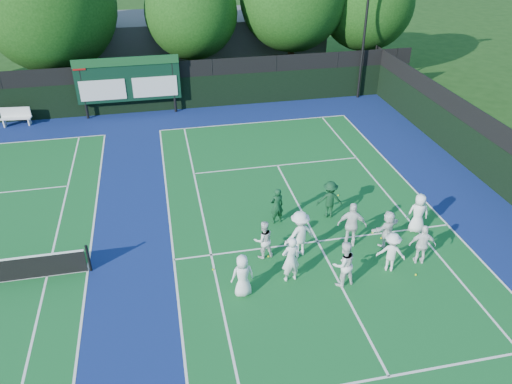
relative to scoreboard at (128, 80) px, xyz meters
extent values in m
plane|color=#16380F|center=(7.01, -15.59, -2.19)|extent=(120.00, 120.00, 0.00)
cube|color=navy|center=(1.01, -14.59, -2.19)|extent=(34.00, 32.00, 0.01)
cube|color=#125A24|center=(7.01, -14.59, -2.18)|extent=(10.97, 23.77, 0.00)
cube|color=silver|center=(7.01, -2.70, -2.18)|extent=(10.97, 0.08, 0.00)
cube|color=silver|center=(1.53, -14.59, -2.18)|extent=(0.08, 23.77, 0.00)
cube|color=silver|center=(12.50, -14.59, -2.18)|extent=(0.08, 23.77, 0.00)
cube|color=silver|center=(2.90, -14.59, -2.18)|extent=(0.08, 23.77, 0.00)
cube|color=silver|center=(11.13, -14.59, -2.18)|extent=(0.08, 23.77, 0.00)
cube|color=silver|center=(7.01, -20.99, -2.18)|extent=(8.23, 0.08, 0.00)
cube|color=silver|center=(7.01, -8.19, -2.18)|extent=(8.23, 0.08, 0.00)
cube|color=silver|center=(7.01, -14.59, -2.18)|extent=(0.08, 12.80, 0.00)
cube|color=silver|center=(-1.50, -14.59, -2.18)|extent=(0.08, 23.77, 0.00)
cube|color=silver|center=(-2.87, -14.59, -2.18)|extent=(0.08, 23.77, 0.00)
cube|color=black|center=(1.01, 0.41, -1.19)|extent=(34.00, 0.08, 2.00)
cube|color=black|center=(1.01, 0.41, 0.31)|extent=(34.00, 0.05, 1.00)
cylinder|color=black|center=(-2.59, 0.01, -0.44)|extent=(0.16, 0.16, 3.50)
cylinder|color=black|center=(2.61, 0.01, -0.44)|extent=(0.16, 0.16, 3.50)
cube|color=black|center=(0.01, 0.01, 0.01)|extent=(6.00, 0.15, 2.60)
cube|color=#144720|center=(0.01, -0.09, 1.11)|extent=(6.00, 0.05, 0.50)
cube|color=silver|center=(-1.49, -0.09, -0.49)|extent=(2.60, 0.04, 1.20)
cube|color=silver|center=(1.51, -0.09, -0.49)|extent=(2.60, 0.04, 1.20)
cube|color=#9E0D0D|center=(-2.59, -0.09, 1.01)|extent=(0.70, 0.04, 0.50)
cube|color=#545358|center=(5.01, 8.41, -0.19)|extent=(18.00, 6.00, 4.00)
cylinder|color=black|center=(14.51, 0.11, 2.81)|extent=(0.16, 0.16, 10.00)
cylinder|color=black|center=(-1.39, -14.59, -1.64)|extent=(0.10, 0.10, 1.10)
cube|color=white|center=(-6.48, -0.29, -1.72)|extent=(1.71, 0.62, 0.07)
cube|color=white|center=(-6.48, -0.12, -1.41)|extent=(1.67, 0.25, 0.56)
cube|color=white|center=(-7.15, -0.29, -1.97)|extent=(0.11, 0.40, 0.45)
cube|color=white|center=(-5.81, -0.29, -1.97)|extent=(0.11, 0.40, 0.45)
cylinder|color=black|center=(-4.22, 3.91, -0.79)|extent=(0.44, 0.44, 2.79)
sphere|color=#10380C|center=(-4.22, 3.91, 3.60)|extent=(8.00, 8.00, 8.00)
sphere|color=#10380C|center=(-3.62, 4.21, 2.80)|extent=(5.60, 5.60, 5.60)
cylinder|color=black|center=(4.26, 3.91, -0.76)|extent=(0.44, 0.44, 2.86)
sphere|color=#10380C|center=(4.26, 3.91, 2.88)|extent=(5.89, 5.89, 5.89)
sphere|color=#10380C|center=(4.86, 4.21, 2.29)|extent=(4.13, 4.13, 4.13)
cylinder|color=black|center=(10.91, 3.91, -0.61)|extent=(0.44, 0.44, 3.16)
sphere|color=#10380C|center=(11.51, 4.21, 2.89)|extent=(4.89, 4.89, 4.89)
cylinder|color=black|center=(16.14, 3.91, -0.78)|extent=(0.44, 0.44, 2.83)
sphere|color=#10380C|center=(16.14, 3.91, 3.00)|extent=(6.30, 6.30, 6.30)
sphere|color=#10380C|center=(16.74, 4.21, 2.37)|extent=(4.41, 4.41, 4.41)
sphere|color=yellow|center=(2.86, -15.45, -2.16)|extent=(0.07, 0.07, 0.07)
sphere|color=yellow|center=(9.48, -14.92, -2.16)|extent=(0.07, 0.07, 0.07)
sphere|color=yellow|center=(9.77, -17.20, -2.16)|extent=(0.07, 0.07, 0.07)
sphere|color=yellow|center=(4.94, -15.13, -2.16)|extent=(0.07, 0.07, 0.07)
sphere|color=yellow|center=(8.95, -11.54, -2.16)|extent=(0.07, 0.07, 0.07)
sphere|color=yellow|center=(9.30, -14.51, -2.16)|extent=(0.07, 0.07, 0.07)
imported|color=white|center=(3.67, -16.86, -1.41)|extent=(0.81, 0.57, 1.57)
imported|color=white|center=(5.39, -16.49, -1.31)|extent=(0.70, 0.51, 1.77)
imported|color=white|center=(7.07, -17.06, -1.34)|extent=(0.93, 0.78, 1.71)
imported|color=white|center=(8.98, -16.68, -1.43)|extent=(1.13, 0.92, 1.53)
imported|color=white|center=(10.22, -16.54, -1.40)|extent=(1.00, 0.62, 1.59)
imported|color=white|center=(4.77, -15.04, -1.43)|extent=(0.80, 0.66, 1.51)
imported|color=white|center=(6.07, -15.20, -1.26)|extent=(1.34, 1.00, 1.85)
imported|color=white|center=(8.15, -15.03, -1.27)|extent=(1.17, 0.79, 1.84)
imported|color=white|center=(9.46, -15.30, -1.45)|extent=(1.44, 0.95, 1.49)
imported|color=white|center=(11.03, -14.67, -1.37)|extent=(0.90, 0.69, 1.65)
imported|color=#103B1F|center=(5.78, -12.98, -1.40)|extent=(0.64, 0.48, 1.58)
imported|color=#0E361C|center=(7.99, -12.98, -1.38)|extent=(1.15, 0.80, 1.62)
camera|label=1|loc=(1.53, -29.25, 9.26)|focal=35.00mm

